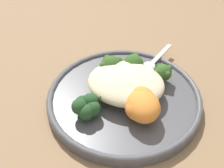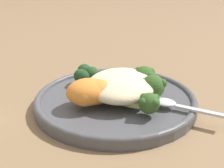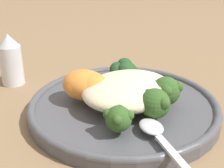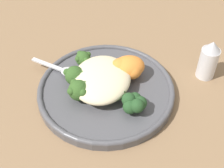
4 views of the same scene
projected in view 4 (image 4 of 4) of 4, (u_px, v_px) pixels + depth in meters
ground_plane at (110, 94)px, 0.66m from camera, size 4.00×4.00×0.00m
plate at (106, 90)px, 0.65m from camera, size 0.29×0.29×0.02m
quinoa_mound at (101, 80)px, 0.63m from camera, size 0.14×0.12×0.04m
broccoli_stalk_0 at (88, 62)px, 0.68m from camera, size 0.06×0.11×0.03m
broccoli_stalk_1 at (80, 75)px, 0.64m from camera, size 0.05×0.13×0.04m
broccoli_stalk_2 at (83, 89)px, 0.61m from camera, size 0.09×0.09×0.04m
broccoli_stalk_3 at (116, 90)px, 0.62m from camera, size 0.08×0.04×0.03m
sweet_potato_chunk_0 at (121, 68)px, 0.65m from camera, size 0.07×0.07×0.04m
sweet_potato_chunk_1 at (131, 67)px, 0.66m from camera, size 0.07×0.07×0.04m
sweet_potato_chunk_2 at (128, 67)px, 0.66m from camera, size 0.08×0.09×0.04m
kale_tuft at (134, 103)px, 0.59m from camera, size 0.05×0.05×0.03m
spoon at (64, 70)px, 0.67m from camera, size 0.05×0.12×0.01m
salt_shaker at (209, 60)px, 0.67m from camera, size 0.04×0.04×0.09m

